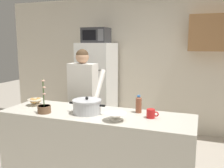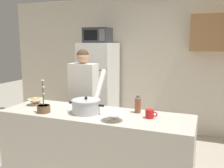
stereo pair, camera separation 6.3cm
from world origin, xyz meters
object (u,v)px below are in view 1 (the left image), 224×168
at_px(refrigerator, 97,87).
at_px(microwave, 96,35).
at_px(coffee_mug, 151,114).
at_px(cooking_pot, 87,106).
at_px(bread_bowl, 35,101).
at_px(person_near_pot, 83,91).
at_px(potted_orchid, 44,108).
at_px(empty_bowl, 115,116).
at_px(bottle_near_edge, 139,104).

height_order(refrigerator, microwave, microwave).
height_order(microwave, coffee_mug, microwave).
xyz_separation_m(cooking_pot, bread_bowl, (-0.78, 0.10, -0.03)).
xyz_separation_m(person_near_pot, potted_orchid, (-0.03, -0.92, -0.03)).
height_order(refrigerator, potted_orchid, refrigerator).
xyz_separation_m(refrigerator, coffee_mug, (1.42, -1.81, 0.11)).
distance_m(person_near_pot, empty_bowl, 1.22).
bearing_deg(person_near_pot, refrigerator, 103.61).
relative_size(bottle_near_edge, potted_orchid, 0.52).
relative_size(refrigerator, bottle_near_edge, 8.38).
bearing_deg(bread_bowl, coffee_mug, -0.82).
relative_size(coffee_mug, potted_orchid, 0.33).
bearing_deg(microwave, coffee_mug, -51.57).
height_order(bottle_near_edge, potted_orchid, potted_orchid).
bearing_deg(microwave, empty_bowl, -61.38).
distance_m(person_near_pot, coffee_mug, 1.33).
bearing_deg(bottle_near_edge, empty_bowl, -111.94).
bearing_deg(potted_orchid, coffee_mug, 11.19).
distance_m(refrigerator, coffee_mug, 2.30).
distance_m(person_near_pot, bread_bowl, 0.75).
relative_size(microwave, coffee_mug, 3.66).
bearing_deg(person_near_pot, cooking_pot, -60.44).
bearing_deg(bottle_near_edge, coffee_mug, -40.98).
xyz_separation_m(refrigerator, cooking_pot, (0.70, -1.89, 0.14)).
relative_size(cooking_pot, empty_bowl, 1.91).
bearing_deg(potted_orchid, bottle_near_edge, 20.92).
xyz_separation_m(refrigerator, bread_bowl, (-0.08, -1.79, 0.12)).
height_order(refrigerator, coffee_mug, refrigerator).
relative_size(refrigerator, bread_bowl, 8.45).
height_order(cooking_pot, empty_bowl, cooking_pot).
bearing_deg(cooking_pot, empty_bowl, -20.20).
bearing_deg(bread_bowl, empty_bowl, -11.63).
distance_m(refrigerator, empty_bowl, 2.31).
distance_m(coffee_mug, bottle_near_edge, 0.24).
bearing_deg(potted_orchid, refrigerator, 96.68).
distance_m(empty_bowl, bottle_near_edge, 0.40).
relative_size(refrigerator, coffee_mug, 13.06).
relative_size(person_near_pot, potted_orchid, 4.15).
relative_size(bread_bowl, bottle_near_edge, 0.99).
relative_size(person_near_pot, empty_bowl, 7.07).
bearing_deg(refrigerator, bottle_near_edge, -53.12).
bearing_deg(empty_bowl, refrigerator, 118.36).
xyz_separation_m(bread_bowl, bottle_near_edge, (1.32, 0.13, 0.05)).
bearing_deg(cooking_pot, bottle_near_edge, 22.62).
distance_m(refrigerator, person_near_pot, 1.17).
height_order(coffee_mug, potted_orchid, potted_orchid).
bearing_deg(microwave, cooking_pot, -69.34).
bearing_deg(bread_bowl, refrigerator, 87.60).
xyz_separation_m(refrigerator, potted_orchid, (0.24, -2.04, 0.12)).
bearing_deg(coffee_mug, potted_orchid, -168.81).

